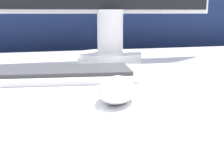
{
  "coord_description": "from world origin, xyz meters",
  "views": [
    {
      "loc": [
        -0.06,
        -0.68,
        0.85
      ],
      "look_at": [
        0.07,
        -0.18,
        0.73
      ],
      "focal_mm": 50.0,
      "sensor_mm": 36.0,
      "label": 1
    }
  ],
  "objects": [
    {
      "name": "keyboard",
      "position": [
        -0.02,
        -0.01,
        0.72
      ],
      "size": [
        0.37,
        0.18,
        0.02
      ],
      "rotation": [
        0.0,
        0.0,
        -0.13
      ],
      "color": "silver",
      "rests_on": "desk"
    },
    {
      "name": "partition_panel",
      "position": [
        0.0,
        0.64,
        0.63
      ],
      "size": [
        5.0,
        0.03,
        1.26
      ],
      "color": "navy",
      "rests_on": "ground_plane"
    },
    {
      "name": "computer_mouse_near",
      "position": [
        0.07,
        -0.21,
        0.73
      ],
      "size": [
        0.1,
        0.12,
        0.04
      ],
      "rotation": [
        0.0,
        0.0,
        -0.42
      ],
      "color": "white",
      "rests_on": "desk"
    }
  ]
}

